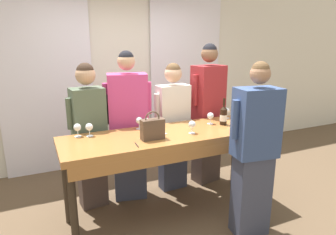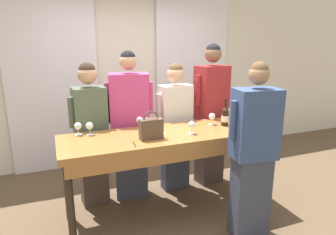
{
  "view_description": "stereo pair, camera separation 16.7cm",
  "coord_description": "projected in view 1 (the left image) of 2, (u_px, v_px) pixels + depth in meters",
  "views": [
    {
      "loc": [
        -1.3,
        -2.77,
        1.93
      ],
      "look_at": [
        0.0,
        0.07,
        1.11
      ],
      "focal_mm": 32.0,
      "sensor_mm": 36.0,
      "label": 1
    },
    {
      "loc": [
        -1.15,
        -2.84,
        1.93
      ],
      "look_at": [
        0.0,
        0.07,
        1.11
      ],
      "focal_mm": 32.0,
      "sensor_mm": 36.0,
      "label": 2
    }
  ],
  "objects": [
    {
      "name": "curtain_panel_right",
      "position": [
        186.0,
        75.0,
        5.12
      ],
      "size": [
        1.28,
        0.03,
        2.69
      ],
      "color": "white",
      "rests_on": "ground_plane"
    },
    {
      "name": "napkin",
      "position": [
        159.0,
        133.0,
        3.17
      ],
      "size": [
        0.15,
        0.15,
        0.0
      ],
      "color": "white",
      "rests_on": "tasting_bar"
    },
    {
      "name": "wine_glass_front_mid",
      "position": [
        77.0,
        128.0,
        3.05
      ],
      "size": [
        0.08,
        0.08,
        0.14
      ],
      "color": "white",
      "rests_on": "tasting_bar"
    },
    {
      "name": "tasting_bar",
      "position": [
        172.0,
        142.0,
        3.22
      ],
      "size": [
        2.32,
        0.73,
        0.96
      ],
      "color": "#9E6633",
      "rests_on": "ground_plane"
    },
    {
      "name": "pen",
      "position": [
        137.0,
        145.0,
        2.82
      ],
      "size": [
        0.02,
        0.13,
        0.01
      ],
      "color": "black",
      "rests_on": "tasting_bar"
    },
    {
      "name": "curtain_panel_left",
      "position": [
        46.0,
        82.0,
        4.22
      ],
      "size": [
        1.28,
        0.03,
        2.69
      ],
      "color": "white",
      "rests_on": "ground_plane"
    },
    {
      "name": "guest_pink_top",
      "position": [
        129.0,
        127.0,
        3.58
      ],
      "size": [
        0.57,
        0.37,
        1.81
      ],
      "color": "#383D51",
      "rests_on": "ground_plane"
    },
    {
      "name": "wine_bottle",
      "position": [
        223.0,
        115.0,
        3.49
      ],
      "size": [
        0.08,
        0.08,
        0.31
      ],
      "color": "black",
      "rests_on": "tasting_bar"
    },
    {
      "name": "guest_olive_jacket",
      "position": [
        89.0,
        134.0,
        3.41
      ],
      "size": [
        0.47,
        0.29,
        1.69
      ],
      "color": "#473833",
      "rests_on": "ground_plane"
    },
    {
      "name": "guest_striped_shirt",
      "position": [
        208.0,
        113.0,
        4.02
      ],
      "size": [
        0.52,
        0.34,
        1.89
      ],
      "color": "#473833",
      "rests_on": "ground_plane"
    },
    {
      "name": "handbag",
      "position": [
        153.0,
        129.0,
        2.97
      ],
      "size": [
        0.23,
        0.1,
        0.29
      ],
      "color": "brown",
      "rests_on": "tasting_bar"
    },
    {
      "name": "wine_glass_front_left",
      "position": [
        139.0,
        121.0,
        3.32
      ],
      "size": [
        0.08,
        0.08,
        0.14
      ],
      "color": "white",
      "rests_on": "tasting_bar"
    },
    {
      "name": "ground_plane",
      "position": [
        171.0,
        212.0,
        3.45
      ],
      "size": [
        18.0,
        18.0,
        0.0
      ],
      "primitive_type": "plane",
      "color": "brown"
    },
    {
      "name": "wine_glass_center_mid",
      "position": [
        210.0,
        116.0,
        3.51
      ],
      "size": [
        0.08,
        0.08,
        0.14
      ],
      "color": "white",
      "rests_on": "tasting_bar"
    },
    {
      "name": "wine_glass_center_left",
      "position": [
        147.0,
        122.0,
        3.27
      ],
      "size": [
        0.08,
        0.08,
        0.14
      ],
      "color": "white",
      "rests_on": "tasting_bar"
    },
    {
      "name": "host_pouring",
      "position": [
        254.0,
        151.0,
        2.89
      ],
      "size": [
        0.52,
        0.31,
        1.75
      ],
      "color": "#383D51",
      "rests_on": "ground_plane"
    },
    {
      "name": "wall_back",
      "position": [
        121.0,
        74.0,
        4.71
      ],
      "size": [
        12.0,
        0.06,
        2.8
      ],
      "color": "silver",
      "rests_on": "ground_plane"
    },
    {
      "name": "wine_glass_front_right",
      "position": [
        89.0,
        127.0,
        3.07
      ],
      "size": [
        0.08,
        0.08,
        0.14
      ],
      "color": "white",
      "rests_on": "tasting_bar"
    },
    {
      "name": "wine_glass_center_right",
      "position": [
        192.0,
        125.0,
        3.16
      ],
      "size": [
        0.08,
        0.08,
        0.14
      ],
      "color": "white",
      "rests_on": "tasting_bar"
    },
    {
      "name": "guest_cream_sweater",
      "position": [
        173.0,
        125.0,
        3.83
      ],
      "size": [
        0.52,
        0.22,
        1.66
      ],
      "color": "#383D51",
      "rests_on": "ground_plane"
    },
    {
      "name": "wine_glass_back_left",
      "position": [
        227.0,
        111.0,
        3.77
      ],
      "size": [
        0.08,
        0.08,
        0.14
      ],
      "color": "white",
      "rests_on": "tasting_bar"
    }
  ]
}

